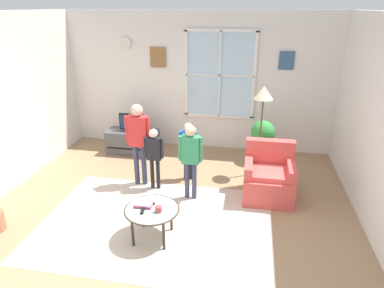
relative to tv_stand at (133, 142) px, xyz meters
name	(u,v)px	position (x,y,z in m)	size (l,w,h in m)	color
ground_plane	(162,231)	(1.26, -2.45, -0.25)	(6.01, 6.70, 0.02)	#9E7A56
back_wall	(200,82)	(1.27, 0.66, 1.15)	(5.41, 0.17, 2.76)	silver
area_rug	(156,223)	(1.14, -2.31, -0.23)	(3.19, 2.26, 0.01)	#C6B29E
tv_stand	(133,142)	(0.00, 0.00, 0.00)	(1.03, 0.46, 0.48)	#4C4C51
television	(131,122)	(0.00, 0.00, 0.43)	(0.50, 0.08, 0.36)	#4C4C4C
armchair	(268,178)	(2.68, -1.29, 0.09)	(0.76, 0.74, 0.87)	#D14C47
coffee_table	(152,211)	(1.19, -2.61, 0.17)	(0.71, 0.71, 0.45)	#99B2B7
book_stack	(144,204)	(1.07, -2.56, 0.23)	(0.23, 0.16, 0.05)	#B93C58
cup	(158,209)	(1.29, -2.66, 0.24)	(0.08, 0.08, 0.08)	#BF3F3F
remote_near_books	(150,205)	(1.15, -2.55, 0.22)	(0.04, 0.14, 0.02)	black
remote_near_cup	(143,211)	(1.09, -2.68, 0.22)	(0.04, 0.14, 0.02)	black
person_black_shirt	(154,152)	(0.86, -1.34, 0.42)	(0.31, 0.14, 1.04)	black
person_red_shirt	(138,136)	(0.58, -1.24, 0.64)	(0.42, 0.19, 1.40)	#333851
person_green_shirt	(191,154)	(1.49, -1.55, 0.52)	(0.36, 0.17, 1.21)	#333851
person_blue_shirt	(188,145)	(1.34, -0.92, 0.41)	(0.31, 0.14, 1.03)	black
potted_plant_by_window	(263,134)	(2.60, 0.07, 0.31)	(0.45, 0.45, 0.82)	#4C565B
floor_lamp	(263,102)	(2.53, -0.51, 1.10)	(0.32, 0.32, 1.61)	black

